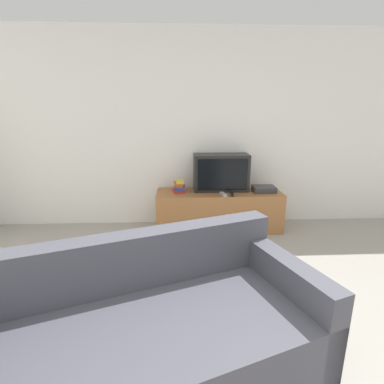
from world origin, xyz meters
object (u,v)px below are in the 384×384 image
Objects in this scene: television at (221,172)px; couch at (144,346)px; book_stack at (179,187)px; set_top_box at (264,189)px; remote_secondary at (223,194)px; remote_on_stand at (232,194)px; tv_stand at (218,210)px.

television is 0.33× the size of couch.
book_stack is 1.13m from set_top_box.
television is 2.50× the size of set_top_box.
remote_on_stand is at bearing -0.51° from remote_secondary.
tv_stand is at bearing -108.62° from television.
couch is 2.39m from remote_secondary.
couch is 13.00× the size of remote_on_stand.
television reaches higher than remote_secondary.
set_top_box is at bearing 40.69° from couch.
television is 0.36m from remote_on_stand.
tv_stand is at bearing 133.68° from remote_on_stand.
television is at bearing 7.76° from book_stack.
remote_on_stand reaches higher than tv_stand.
set_top_box is (0.56, -0.12, -0.21)m from television.
couch reaches higher than book_stack.
set_top_box is (1.35, 2.38, 0.26)m from couch.
tv_stand is at bearing 178.10° from set_top_box.
television reaches higher than set_top_box.
book_stack is at bearing 165.21° from remote_on_stand.
remote_secondary is at bearing 179.49° from remote_on_stand.
set_top_box is (1.13, -0.04, -0.04)m from book_stack.
set_top_box reaches higher than tv_stand.
remote_on_stand is 0.11m from remote_secondary.
remote_secondary is at bearing 50.98° from couch.
tv_stand is 2.27× the size of television.
book_stack is (-0.57, -0.08, -0.17)m from television.
television is at bearing 71.38° from tv_stand.
remote_on_stand is (0.11, -0.26, -0.23)m from television.
couch reaches higher than remote_secondary.
couch is at bearing -107.28° from tv_stand.
book_stack is (0.22, 2.43, 0.30)m from couch.
set_top_box is at bearing -1.90° from tv_stand.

